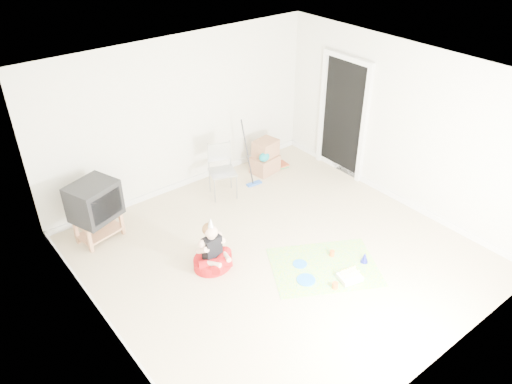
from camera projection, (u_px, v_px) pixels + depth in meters
ground at (279, 254)px, 7.15m from camera, size 5.00×5.00×0.00m
doorway_recess at (343, 118)px, 8.70m from camera, size 0.02×0.90×2.05m
tv_stand at (99, 225)px, 7.35m from camera, size 0.69×0.51×0.39m
crt_tv at (94, 201)px, 7.12m from camera, size 0.78×0.72×0.55m
folding_chair at (223, 172)px, 8.25m from camera, size 0.53×0.52×0.92m
cardboard_boxes at (265, 157)px, 9.03m from camera, size 0.54×0.45×0.60m
floor_mop at (254, 171)px, 8.65m from camera, size 0.28×0.38×1.12m
book_pile at (282, 164)px, 9.35m from camera, size 0.24×0.28×0.05m
seated_woman at (213, 256)px, 6.85m from camera, size 0.61×0.61×0.81m
party_mat at (324, 267)px, 6.92m from camera, size 1.78×1.62×0.01m
birthday_cake at (350, 278)px, 6.67m from camera, size 0.34×0.30×0.14m
blue_plate_near at (300, 264)px, 6.96m from camera, size 0.25×0.25×0.01m
blue_plate_far at (306, 280)px, 6.68m from camera, size 0.36×0.36×0.01m
orange_cup_near at (332, 253)px, 7.10m from camera, size 0.10×0.10×0.08m
orange_cup_far at (335, 285)px, 6.53m from camera, size 0.11×0.11×0.09m
blue_party_hat at (365, 257)px, 6.96m from camera, size 0.15×0.15×0.16m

